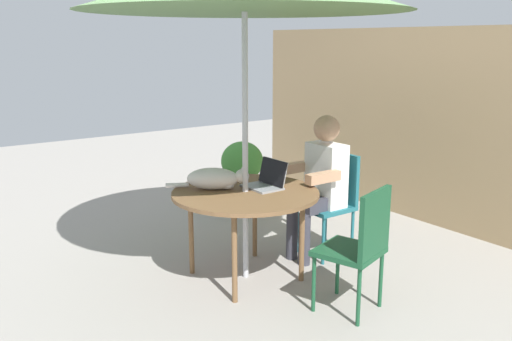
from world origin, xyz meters
The scene contains 9 objects.
ground_plane centered at (0.00, 0.00, 0.00)m, with size 14.00×14.00×0.00m, color gray.
fence_back centered at (0.00, 2.31, 0.98)m, with size 5.25×0.08×1.96m, color tan.
patio_table centered at (0.00, 0.00, 0.65)m, with size 1.13×1.13×0.70m.
chair_occupied centered at (0.00, 0.92, 0.52)m, with size 0.40×0.40×0.89m.
chair_empty centered at (0.93, 0.29, 0.52)m, with size 0.50×0.50×0.89m.
person_seated centered at (0.00, 0.77, 0.69)m, with size 0.48×0.48×1.23m.
laptop centered at (0.00, 0.21, 0.77)m, with size 0.30×0.26×0.21m.
cat centered at (-0.18, -0.15, 0.79)m, with size 0.45×0.53×0.17m.
potted_plant_near_fence centered at (-1.53, 1.01, 0.45)m, with size 0.46×0.46×0.76m.
Camera 1 is at (3.35, -2.31, 1.83)m, focal length 38.65 mm.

